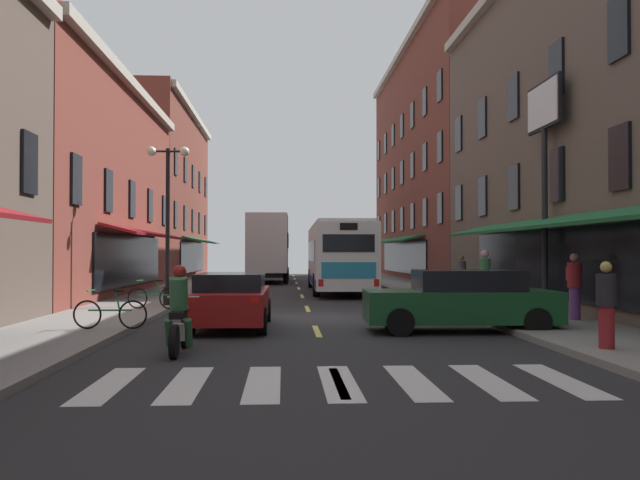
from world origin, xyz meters
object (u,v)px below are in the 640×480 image
Objects in this scene: billboard_sign at (544,140)px; pedestrian_rear at (485,278)px; transit_bus at (338,256)px; sedan_near at (462,300)px; box_truck at (269,249)px; pedestrian_far at (462,275)px; pedestrian_near at (574,284)px; motorcycle_rider at (179,316)px; sedan_far at (274,268)px; pedestrian_mid at (606,304)px; sedan_mid at (231,300)px; street_lamp_twin at (168,217)px; bicycle_mid at (110,313)px; bicycle_near at (153,297)px.

billboard_sign reaches higher than pedestrian_rear.
sedan_near is (1.63, -16.62, -0.97)m from transit_bus.
box_truck is at bearing 109.48° from transit_bus.
sedan_near is 2.79× the size of pedestrian_far.
pedestrian_rear reaches higher than pedestrian_near.
sedan_far is at bearing 88.26° from motorcycle_rider.
pedestrian_far is (4.62, -5.26, -0.74)m from transit_bus.
sedan_far is 41.50m from pedestrian_mid.
billboard_sign is 3.79× the size of pedestrian_rear.
box_truck is 27.18m from sedan_near.
transit_bus is 7.04m from pedestrian_far.
sedan_mid is (-5.56, 1.06, -0.04)m from sedan_near.
box_truck reaches higher than pedestrian_near.
pedestrian_mid is 15.37m from pedestrian_far.
transit_bus is 20.71m from sedan_far.
pedestrian_near is at bearing 1.67° from sedan_mid.
box_truck is 29.87m from motorcycle_rider.
pedestrian_far is (1.36, 15.31, 0.03)m from pedestrian_mid.
pedestrian_rear is (1.97, 4.73, 0.34)m from sedan_near.
street_lamp_twin reaches higher than motorcycle_rider.
pedestrian_mid is at bearing -29.96° from pedestrian_far.
bicycle_mid is 0.32× the size of street_lamp_twin.
sedan_mid is at bearing -90.84° from box_truck.
sedan_near is (5.18, -26.65, -1.38)m from box_truck.
motorcycle_rider is 1.19× the size of pedestrian_near.
pedestrian_rear is at bearing 25.94° from bicycle_mid.
transit_bus is 16.08m from sedan_mid.
sedan_near is 5.14m from pedestrian_rear.
bicycle_mid is at bearing -68.93° from pedestrian_far.
sedan_mid is 13.39m from pedestrian_far.
street_lamp_twin is at bearing 166.00° from billboard_sign.
sedan_near is at bearing -101.63° from pedestrian_mid.
street_lamp_twin is at bearing 113.58° from sedan_mid.
street_lamp_twin is at bearing -93.23° from pedestrian_far.
sedan_mid reaches higher than sedan_far.
pedestrian_near reaches higher than sedan_mid.
pedestrian_mid is at bearing 78.86° from pedestrian_near.
sedan_far is (0.19, 10.37, -1.45)m from box_truck.
bicycle_near is (-3.31, -31.62, -0.17)m from sedan_far.
sedan_far is at bearing 89.09° from sedan_mid.
pedestrian_near is at bearing 63.23° from pedestrian_rear.
transit_bus is 20.83m from pedestrian_mid.
sedan_near is at bearing -33.06° from bicycle_near.
transit_bus is at bearing 59.29° from bicycle_near.
billboard_sign is 4.22× the size of pedestrian_far.
pedestrian_near is (11.62, -4.08, 0.56)m from bicycle_near.
transit_bus is at bearing 75.84° from sedan_mid.
pedestrian_mid reaches higher than bicycle_mid.
billboard_sign is 24.48m from box_truck.
billboard_sign reaches higher than pedestrian_near.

